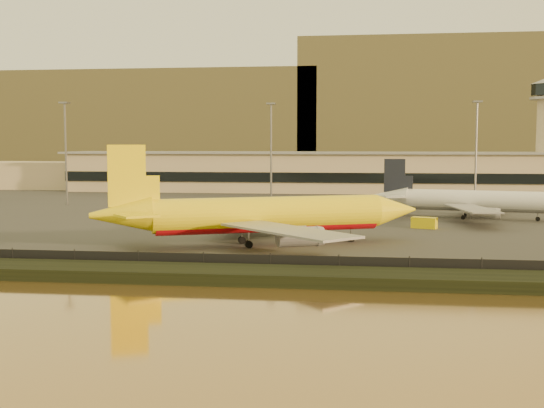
# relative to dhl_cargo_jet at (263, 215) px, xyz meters

# --- Properties ---
(ground) EXTENTS (900.00, 900.00, 0.00)m
(ground) POSITION_rel_dhl_cargo_jet_xyz_m (2.04, -9.00, -4.68)
(ground) COLOR black
(ground) RESTS_ON ground
(embankment) EXTENTS (320.00, 7.00, 1.40)m
(embankment) POSITION_rel_dhl_cargo_jet_xyz_m (2.04, -26.00, -3.98)
(embankment) COLOR black
(embankment) RESTS_ON ground
(tarmac) EXTENTS (320.00, 220.00, 0.20)m
(tarmac) POSITION_rel_dhl_cargo_jet_xyz_m (2.04, 86.00, -4.58)
(tarmac) COLOR #2D2D2D
(tarmac) RESTS_ON ground
(perimeter_fence) EXTENTS (300.00, 0.05, 2.20)m
(perimeter_fence) POSITION_rel_dhl_cargo_jet_xyz_m (2.04, -22.00, -3.38)
(perimeter_fence) COLOR black
(perimeter_fence) RESTS_ON tarmac
(terminal_building) EXTENTS (202.00, 25.00, 12.60)m
(terminal_building) POSITION_rel_dhl_cargo_jet_xyz_m (-12.48, 116.55, 1.56)
(terminal_building) COLOR tan
(terminal_building) RESTS_ON tarmac
(apron_light_masts) EXTENTS (152.20, 12.20, 25.40)m
(apron_light_masts) POSITION_rel_dhl_cargo_jet_xyz_m (17.04, 66.00, 11.02)
(apron_light_masts) COLOR slate
(apron_light_masts) RESTS_ON tarmac
(distant_hills) EXTENTS (470.00, 160.00, 70.00)m
(distant_hills) POSITION_rel_dhl_cargo_jet_xyz_m (-18.70, 331.00, 26.71)
(distant_hills) COLOR brown
(distant_hills) RESTS_ON ground
(dhl_cargo_jet) EXTENTS (48.14, 45.56, 15.01)m
(dhl_cargo_jet) POSITION_rel_dhl_cargo_jet_xyz_m (0.00, 0.00, 0.00)
(dhl_cargo_jet) COLOR yellow
(dhl_cargo_jet) RESTS_ON tarmac
(white_narrowbody_jet) EXTENTS (41.50, 39.83, 12.01)m
(white_narrowbody_jet) POSITION_rel_dhl_cargo_jet_xyz_m (37.62, 40.92, -0.90)
(white_narrowbody_jet) COLOR silver
(white_narrowbody_jet) RESTS_ON tarmac
(gse_vehicle_yellow) EXTENTS (4.82, 3.36, 1.98)m
(gse_vehicle_yellow) POSITION_rel_dhl_cargo_jet_xyz_m (25.92, 24.00, -3.49)
(gse_vehicle_yellow) COLOR yellow
(gse_vehicle_yellow) RESTS_ON tarmac
(gse_vehicle_white) EXTENTS (3.75, 1.81, 1.66)m
(gse_vehicle_white) POSITION_rel_dhl_cargo_jet_xyz_m (-17.17, 30.50, -3.65)
(gse_vehicle_white) COLOR silver
(gse_vehicle_white) RESTS_ON tarmac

